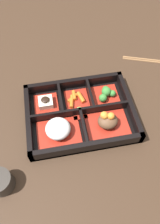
# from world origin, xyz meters

# --- Properties ---
(ground_plane) EXTENTS (3.00, 3.00, 0.00)m
(ground_plane) POSITION_xyz_m (0.00, 0.00, 0.00)
(ground_plane) COLOR #382619
(bento_base) EXTENTS (0.33, 0.25, 0.01)m
(bento_base) POSITION_xyz_m (0.00, 0.00, 0.01)
(bento_base) COLOR black
(bento_base) RESTS_ON ground_plane
(bento_rim) EXTENTS (0.33, 0.25, 0.04)m
(bento_rim) POSITION_xyz_m (0.00, -0.00, 0.02)
(bento_rim) COLOR black
(bento_rim) RESTS_ON ground_plane
(bowl_stew) EXTENTS (0.13, 0.09, 0.06)m
(bowl_stew) POSITION_xyz_m (-0.07, 0.05, 0.03)
(bowl_stew) COLOR maroon
(bowl_stew) RESTS_ON bento_base
(bowl_rice) EXTENTS (0.13, 0.09, 0.05)m
(bowl_rice) POSITION_xyz_m (0.07, 0.05, 0.03)
(bowl_rice) COLOR maroon
(bowl_rice) RESTS_ON bento_base
(bowl_greens) EXTENTS (0.08, 0.08, 0.04)m
(bowl_greens) POSITION_xyz_m (-0.10, -0.06, 0.02)
(bowl_greens) COLOR maroon
(bowl_greens) RESTS_ON bento_base
(bowl_carrots) EXTENTS (0.08, 0.08, 0.02)m
(bowl_carrots) POSITION_xyz_m (0.00, -0.06, 0.02)
(bowl_carrots) COLOR maroon
(bowl_carrots) RESTS_ON bento_base
(bowl_tofu) EXTENTS (0.08, 0.08, 0.03)m
(bowl_tofu) POSITION_xyz_m (0.10, -0.06, 0.02)
(bowl_tofu) COLOR maroon
(bowl_tofu) RESTS_ON bento_base
(bowl_pickles) EXTENTS (0.04, 0.04, 0.01)m
(bowl_pickles) POSITION_xyz_m (-0.00, -0.01, 0.01)
(bowl_pickles) COLOR maroon
(bowl_pickles) RESTS_ON bento_base
(tea_cup) EXTENTS (0.06, 0.06, 0.05)m
(tea_cup) POSITION_xyz_m (0.24, 0.17, 0.03)
(tea_cup) COLOR #2D2823
(tea_cup) RESTS_ON ground_plane
(chopsticks) EXTENTS (0.23, 0.10, 0.01)m
(chopsticks) POSITION_xyz_m (-0.32, -0.19, 0.00)
(chopsticks) COLOR brown
(chopsticks) RESTS_ON ground_plane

